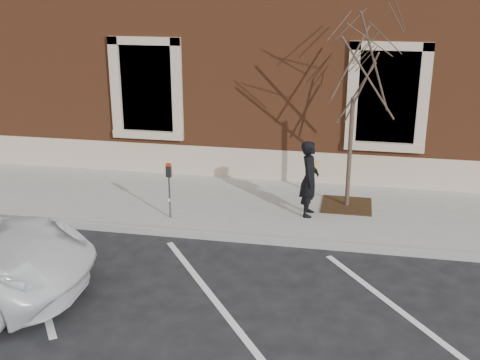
# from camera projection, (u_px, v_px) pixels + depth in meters

# --- Properties ---
(ground) EXTENTS (120.00, 120.00, 0.00)m
(ground) POSITION_uv_depth(u_px,v_px,m) (234.00, 240.00, 12.32)
(ground) COLOR #28282B
(ground) RESTS_ON ground
(sidewalk_near) EXTENTS (40.00, 3.50, 0.15)m
(sidewalk_near) POSITION_uv_depth(u_px,v_px,m) (250.00, 206.00, 13.92)
(sidewalk_near) COLOR #B6B5AA
(sidewalk_near) RESTS_ON ground
(curb_near) EXTENTS (40.00, 0.12, 0.15)m
(curb_near) POSITION_uv_depth(u_px,v_px,m) (234.00, 238.00, 12.25)
(curb_near) COLOR #9E9E99
(curb_near) RESTS_ON ground
(parking_stripes) EXTENTS (28.00, 4.40, 0.01)m
(parking_stripes) POSITION_uv_depth(u_px,v_px,m) (208.00, 293.00, 10.28)
(parking_stripes) COLOR silver
(parking_stripes) RESTS_ON ground
(building_civic) EXTENTS (40.00, 8.62, 8.00)m
(building_civic) POSITION_uv_depth(u_px,v_px,m) (285.00, 15.00, 18.22)
(building_civic) COLOR brown
(building_civic) RESTS_ON ground
(man) EXTENTS (0.42, 0.62, 1.67)m
(man) POSITION_uv_depth(u_px,v_px,m) (309.00, 179.00, 12.95)
(man) COLOR black
(man) RESTS_ON sidewalk_near
(parking_meter) EXTENTS (0.11, 0.09, 1.23)m
(parking_meter) POSITION_uv_depth(u_px,v_px,m) (169.00, 180.00, 12.80)
(parking_meter) COLOR #595B60
(parking_meter) RESTS_ON sidewalk_near
(tree_grate) EXTENTS (1.12, 1.12, 0.03)m
(tree_grate) POSITION_uv_depth(u_px,v_px,m) (347.00, 205.00, 13.73)
(tree_grate) COLOR #372111
(tree_grate) RESTS_ON sidewalk_near
(sapling) EXTENTS (2.73, 2.73, 4.55)m
(sapling) POSITION_uv_depth(u_px,v_px,m) (355.00, 66.00, 12.70)
(sapling) COLOR #4E392F
(sapling) RESTS_ON sidewalk_near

